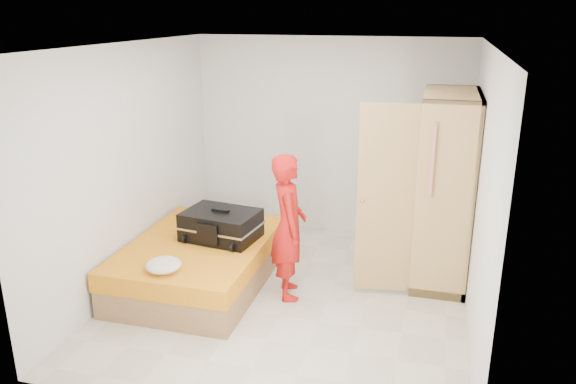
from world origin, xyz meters
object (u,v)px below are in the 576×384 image
(wardrobe, at_px, (440,194))
(person, at_px, (288,227))
(suitcase, at_px, (221,225))
(round_cushion, at_px, (164,265))
(bed, at_px, (200,262))

(wardrobe, distance_m, person, 1.72)
(wardrobe, relative_size, person, 1.35)
(person, relative_size, suitcase, 1.77)
(wardrobe, height_order, round_cushion, wardrobe)
(wardrobe, bearing_deg, round_cushion, -147.61)
(bed, distance_m, round_cushion, 0.82)
(wardrobe, height_order, person, wardrobe)
(bed, bearing_deg, wardrobe, 18.64)
(suitcase, distance_m, round_cushion, 0.95)
(person, xyz_separation_m, suitcase, (-0.81, 0.14, -0.12))
(person, relative_size, round_cushion, 4.54)
(bed, height_order, wardrobe, wardrobe)
(wardrobe, xyz_separation_m, person, (-1.49, -0.83, -0.22))
(person, bearing_deg, suitcase, 59.54)
(bed, relative_size, person, 1.30)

